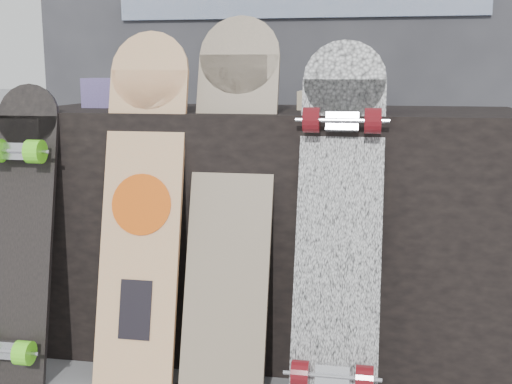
% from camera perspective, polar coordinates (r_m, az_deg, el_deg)
% --- Properties ---
extents(vendor_table, '(1.60, 0.60, 0.80)m').
position_cam_1_polar(vendor_table, '(2.20, 1.32, -3.11)').
color(vendor_table, black).
rests_on(vendor_table, ground).
extents(booth, '(2.40, 0.22, 2.20)m').
position_cam_1_polar(booth, '(2.98, 3.98, 14.09)').
color(booth, '#2F2F34').
rests_on(booth, ground).
extents(merch_box_purple, '(0.18, 0.12, 0.10)m').
position_cam_1_polar(merch_box_purple, '(2.31, -12.63, 8.61)').
color(merch_box_purple, '#4F3A76').
rests_on(merch_box_purple, vendor_table).
extents(merch_box_small, '(0.14, 0.14, 0.12)m').
position_cam_1_polar(merch_box_small, '(2.06, 9.45, 8.78)').
color(merch_box_small, '#4F3A76').
rests_on(merch_box_small, vendor_table).
extents(merch_box_flat, '(0.22, 0.10, 0.06)m').
position_cam_1_polar(merch_box_flat, '(2.12, 6.80, 8.08)').
color(merch_box_flat, '#D1B78C').
rests_on(merch_box_flat, vendor_table).
extents(longboard_geisha, '(0.24, 0.29, 1.04)m').
position_cam_1_polar(longboard_geisha, '(1.92, -10.06, -0.67)').
color(longboard_geisha, '#C8AF87').
rests_on(longboard_geisha, ground).
extents(longboard_celtic, '(0.24, 0.35, 1.09)m').
position_cam_1_polar(longboard_celtic, '(1.87, -2.15, 0.09)').
color(longboard_celtic, beige).
rests_on(longboard_celtic, ground).
extents(longboard_cascadia, '(0.24, 0.39, 1.02)m').
position_cam_1_polar(longboard_cascadia, '(1.78, 7.39, -2.40)').
color(longboard_cascadia, silver).
rests_on(longboard_cascadia, ground).
extents(skateboard_dark, '(0.20, 0.28, 0.89)m').
position_cam_1_polar(skateboard_dark, '(2.05, -20.32, -3.25)').
color(skateboard_dark, black).
rests_on(skateboard_dark, ground).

